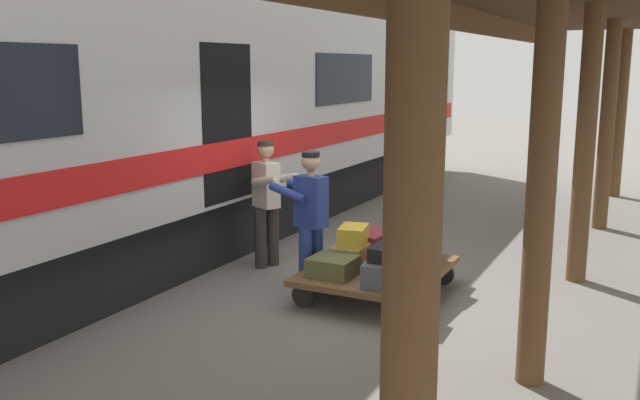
# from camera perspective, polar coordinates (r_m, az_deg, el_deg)

# --- Properties ---
(ground_plane) EXTENTS (60.00, 60.00, 0.00)m
(ground_plane) POSITION_cam_1_polar(r_m,az_deg,el_deg) (8.47, 3.35, -7.43)
(ground_plane) COLOR slate
(platform_canopy) EXTENTS (3.20, 16.85, 3.56)m
(platform_canopy) POSITION_cam_1_polar(r_m,az_deg,el_deg) (7.47, 20.01, 14.89)
(platform_canopy) COLOR brown
(platform_canopy) RESTS_ON ground_plane
(train_car) EXTENTS (3.02, 20.63, 4.00)m
(train_car) POSITION_cam_1_polar(r_m,az_deg,el_deg) (9.87, -14.88, 7.07)
(train_car) COLOR #B7BABF
(train_car) RESTS_ON ground_plane
(luggage_cart) EXTENTS (1.47, 1.86, 0.34)m
(luggage_cart) POSITION_cam_1_polar(r_m,az_deg,el_deg) (8.23, 4.70, -5.87)
(luggage_cart) COLOR brown
(luggage_cart) RESTS_ON ground_plane
(suitcase_burgundy_valise) EXTENTS (0.54, 0.67, 0.29)m
(suitcase_burgundy_valise) POSITION_cam_1_polar(r_m,az_deg,el_deg) (8.75, 3.96, -3.51)
(suitcase_burgundy_valise) COLOR maroon
(suitcase_burgundy_valise) RESTS_ON luggage_cart
(suitcase_slate_roller) EXTENTS (0.55, 0.68, 0.26)m
(suitcase_slate_roller) POSITION_cam_1_polar(r_m,az_deg,el_deg) (7.60, 5.60, -5.92)
(suitcase_slate_roller) COLOR #4C515B
(suitcase_slate_roller) RESTS_ON luggage_cart
(suitcase_tan_vintage) EXTENTS (0.41, 0.53, 0.24)m
(suitcase_tan_vintage) POSITION_cam_1_polar(r_m,az_deg,el_deg) (8.30, 2.59, -4.49)
(suitcase_tan_vintage) COLOR tan
(suitcase_tan_vintage) RESTS_ON luggage_cart
(suitcase_olive_duffel) EXTENTS (0.50, 0.47, 0.21)m
(suitcase_olive_duffel) POSITION_cam_1_polar(r_m,az_deg,el_deg) (7.86, 1.06, -5.48)
(suitcase_olive_duffel) COLOR brown
(suitcase_olive_duffel) RESTS_ON luggage_cart
(suitcase_red_plastic) EXTENTS (0.49, 0.67, 0.29)m
(suitcase_red_plastic) POSITION_cam_1_polar(r_m,az_deg,el_deg) (8.06, 6.91, -4.87)
(suitcase_red_plastic) COLOR #AD231E
(suitcase_red_plastic) RESTS_ON luggage_cart
(suitcase_navy_fabric) EXTENTS (0.39, 0.47, 0.22)m
(suitcase_navy_fabric) POSITION_cam_1_polar(r_m,az_deg,el_deg) (8.54, 8.08, -4.22)
(suitcase_navy_fabric) COLOR navy
(suitcase_navy_fabric) RESTS_ON luggage_cart
(suitcase_black_hardshell) EXTENTS (0.38, 0.47, 0.16)m
(suitcase_black_hardshell) POSITION_cam_1_polar(r_m,az_deg,el_deg) (7.57, 5.78, -4.35)
(suitcase_black_hardshell) COLOR black
(suitcase_black_hardshell) RESTS_ON suitcase_slate_roller
(suitcase_teal_softside) EXTENTS (0.37, 0.45, 0.18)m
(suitcase_teal_softside) POSITION_cam_1_polar(r_m,az_deg,el_deg) (8.51, 8.44, -2.91)
(suitcase_teal_softside) COLOR #1E666B
(suitcase_teal_softside) RESTS_ON suitcase_navy_fabric
(suitcase_yellow_case) EXTENTS (0.40, 0.51, 0.23)m
(suitcase_yellow_case) POSITION_cam_1_polar(r_m,az_deg,el_deg) (8.24, 2.75, -2.94)
(suitcase_yellow_case) COLOR gold
(suitcase_yellow_case) RESTS_ON suitcase_tan_vintage
(porter_in_overalls) EXTENTS (0.72, 0.52, 1.70)m
(porter_in_overalls) POSITION_cam_1_polar(r_m,az_deg,el_deg) (8.12, -0.86, -1.45)
(porter_in_overalls) COLOR navy
(porter_in_overalls) RESTS_ON ground_plane
(porter_by_door) EXTENTS (0.74, 0.61, 1.70)m
(porter_by_door) POSITION_cam_1_polar(r_m,az_deg,el_deg) (9.23, -4.37, 0.04)
(porter_by_door) COLOR #332D28
(porter_by_door) RESTS_ON ground_plane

